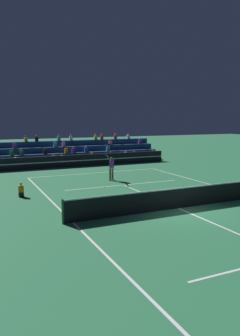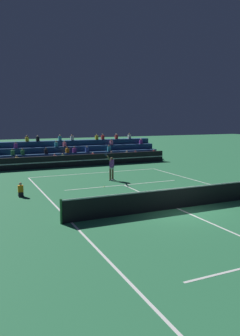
% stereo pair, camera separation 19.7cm
% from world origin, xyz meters
% --- Properties ---
extents(ground_plane, '(120.00, 120.00, 0.00)m').
position_xyz_m(ground_plane, '(0.00, 0.00, 0.00)').
color(ground_plane, '#2D7A4C').
extents(court_lines, '(11.10, 23.90, 0.01)m').
position_xyz_m(court_lines, '(0.00, 0.00, 0.00)').
color(court_lines, white).
rests_on(court_lines, ground).
extents(tennis_net, '(12.00, 0.10, 1.10)m').
position_xyz_m(tennis_net, '(0.00, 0.00, 0.54)').
color(tennis_net, '#2D6B38').
rests_on(tennis_net, ground).
extents(sponsor_banner_wall, '(18.00, 0.26, 1.10)m').
position_xyz_m(sponsor_banner_wall, '(0.00, 16.20, 0.55)').
color(sponsor_banner_wall, black).
rests_on(sponsor_banner_wall, ground).
extents(bleacher_stand, '(18.75, 3.80, 2.83)m').
position_xyz_m(bleacher_stand, '(-0.00, 19.37, 0.83)').
color(bleacher_stand, navy).
rests_on(bleacher_stand, ground).
extents(ball_kid_courtside, '(0.30, 0.36, 0.84)m').
position_xyz_m(ball_kid_courtside, '(-6.86, 5.84, 0.33)').
color(ball_kid_courtside, black).
rests_on(ball_kid_courtside, ground).
extents(tennis_player, '(1.08, 0.89, 2.29)m').
position_xyz_m(tennis_player, '(-0.12, 8.27, 0.98)').
color(tennis_player, brown).
rests_on(tennis_player, ground).
extents(tennis_ball, '(0.07, 0.07, 0.07)m').
position_xyz_m(tennis_ball, '(-1.44, 6.41, 0.03)').
color(tennis_ball, '#C6DB33').
rests_on(tennis_ball, ground).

